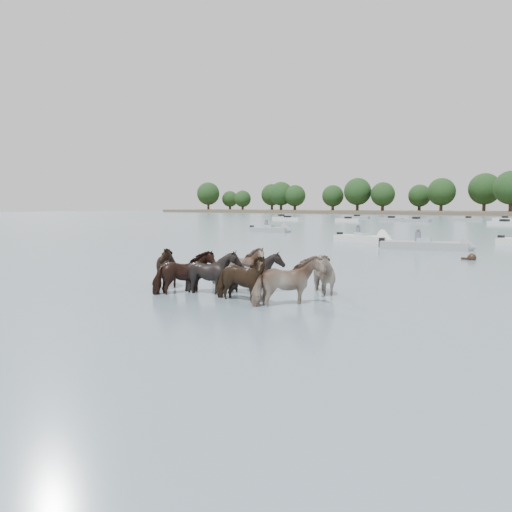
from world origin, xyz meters
The scene contains 8 objects.
ground centered at (0.00, 0.00, 0.00)m, with size 400.00×400.00×0.00m, color slate.
shoreline centered at (-70.00, 150.00, 0.50)m, with size 160.00×30.00×1.00m, color #4C4233.
pony_herd centered at (1.48, 0.71, 0.55)m, with size 7.25×4.35×1.66m.
swimming_pony centered at (4.35, 15.72, 0.10)m, with size 0.72×0.44×0.44m.
motorboat_a centered at (-5.26, 24.45, 0.23)m, with size 5.03×2.29×1.92m.
motorboat_b centered at (0.91, 20.83, 0.22)m, with size 5.90×2.94×1.92m.
motorboat_f centered at (-19.48, 32.13, 0.23)m, with size 4.73×2.61×1.92m.
treeline centered at (-65.27, 148.85, 6.85)m, with size 144.67×20.11×12.58m.
Camera 1 is at (11.88, -11.66, 2.74)m, focal length 36.83 mm.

